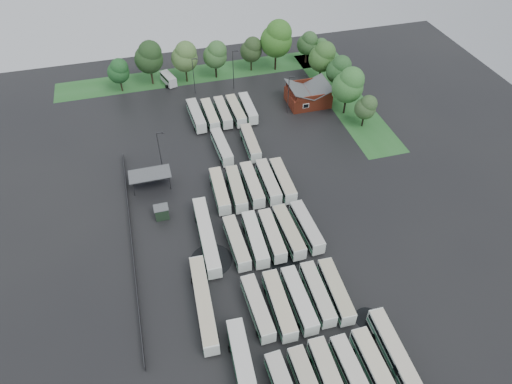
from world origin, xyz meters
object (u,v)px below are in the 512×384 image
object	(u,v)px
artic_bus_west_a	(246,380)
minibus	(168,79)
artic_bus_east	(400,364)
brick_building	(308,97)

from	to	relation	value
artic_bus_west_a	minibus	bearing A→B (deg)	92.59
artic_bus_west_a	minibus	world-z (taller)	artic_bus_west_a
artic_bus_east	minibus	bearing A→B (deg)	104.47
brick_building	minibus	size ratio (longest dim) A/B	1.57
artic_bus_east	artic_bus_west_a	bearing A→B (deg)	171.78
artic_bus_east	minibus	distance (m)	90.41
brick_building	minibus	xyz separation A→B (m)	(-32.46, 18.99, -0.41)
minibus	artic_bus_west_a	bearing A→B (deg)	-107.34
artic_bus_east	minibus	size ratio (longest dim) A/B	2.59
brick_building	minibus	bearing A→B (deg)	149.67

